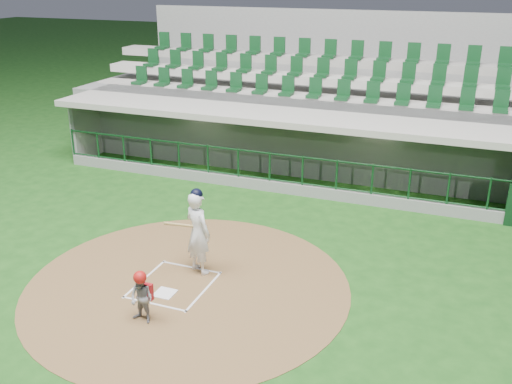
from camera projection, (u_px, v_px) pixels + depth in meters
ground at (180, 279)px, 12.98m from camera, size 120.00×120.00×0.00m
dirt_circle at (188, 285)px, 12.70m from camera, size 7.20×7.20×0.01m
home_plate at (165, 293)px, 12.36m from camera, size 0.43×0.43×0.02m
batter_box_chalk at (174, 285)px, 12.71m from camera, size 1.55×1.80×0.01m
dugout_structure at (288, 146)px, 19.43m from camera, size 16.40×3.70×3.00m
seating_deck at (314, 113)px, 21.93m from camera, size 17.00×6.72×5.15m
batter at (198, 231)px, 12.93m from camera, size 0.97×1.01×2.06m
catcher at (142, 297)px, 11.20m from camera, size 0.56×0.46×1.13m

